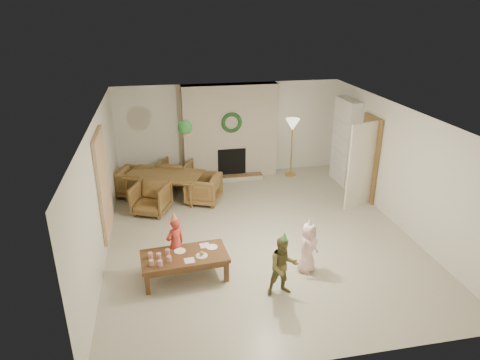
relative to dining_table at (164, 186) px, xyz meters
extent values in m
plane|color=#B7B29E|center=(1.83, -2.10, -0.31)|extent=(7.00, 7.00, 0.00)
plane|color=white|center=(1.83, -2.10, 2.19)|extent=(7.00, 7.00, 0.00)
plane|color=silver|center=(1.83, 1.40, 0.94)|extent=(7.00, 0.00, 7.00)
plane|color=silver|center=(1.83, -5.60, 0.94)|extent=(7.00, 0.00, 7.00)
plane|color=silver|center=(-1.17, -2.10, 0.94)|extent=(0.00, 7.00, 7.00)
plane|color=silver|center=(4.83, -2.10, 0.94)|extent=(0.00, 7.00, 7.00)
cube|color=#562E16|center=(1.83, 1.20, 0.94)|extent=(2.50, 0.40, 2.50)
cube|color=#593518|center=(1.83, 0.85, -0.25)|extent=(1.60, 0.30, 0.12)
cube|color=black|center=(1.83, 1.02, 0.14)|extent=(0.75, 0.12, 0.75)
torus|color=#18411C|center=(1.83, 0.97, 1.24)|extent=(0.54, 0.10, 0.54)
cylinder|color=gold|center=(3.46, 0.90, -0.30)|extent=(0.30, 0.30, 0.03)
cylinder|color=gold|center=(3.46, 0.90, 0.43)|extent=(0.03, 0.03, 1.43)
cone|color=beige|center=(3.46, 0.90, 1.12)|extent=(0.38, 0.38, 0.32)
cube|color=white|center=(4.67, 0.20, 0.79)|extent=(0.30, 1.00, 2.20)
cube|color=white|center=(4.65, 0.20, 0.14)|extent=(0.30, 0.92, 0.03)
cube|color=white|center=(4.65, 0.20, 0.54)|extent=(0.30, 0.92, 0.03)
cube|color=white|center=(4.65, 0.20, 0.94)|extent=(0.30, 0.92, 0.03)
cube|color=white|center=(4.65, 0.20, 1.34)|extent=(0.30, 0.92, 0.03)
cube|color=maroon|center=(4.63, 0.05, 0.28)|extent=(0.20, 0.40, 0.24)
cube|color=#283993|center=(4.63, 0.25, 0.68)|extent=(0.20, 0.44, 0.24)
cube|color=gold|center=(4.63, 0.10, 1.07)|extent=(0.20, 0.36, 0.22)
cube|color=brown|center=(4.79, -0.90, 0.71)|extent=(0.05, 0.86, 2.04)
cube|color=beige|center=(4.41, -1.28, 0.69)|extent=(0.77, 0.32, 2.00)
cube|color=beige|center=(-1.13, -1.90, 0.94)|extent=(0.06, 1.20, 2.00)
imported|color=brown|center=(0.00, 0.00, 0.00)|extent=(2.04, 1.63, 0.63)
imported|color=brown|center=(-0.31, -0.72, 0.03)|extent=(0.99, 1.00, 0.69)
imported|color=brown|center=(0.31, 0.72, 0.03)|extent=(0.99, 1.00, 0.69)
imported|color=brown|center=(-0.72, 0.31, 0.03)|extent=(1.00, 0.99, 0.69)
imported|color=brown|center=(0.90, -0.39, 0.03)|extent=(1.00, 0.99, 0.69)
cylinder|color=tan|center=(0.53, -0.60, 1.84)|extent=(0.01, 0.01, 0.70)
cylinder|color=#B06B38|center=(0.53, -0.60, 1.49)|extent=(0.16, 0.16, 0.12)
sphere|color=#1C5423|center=(0.53, -0.60, 1.61)|extent=(0.32, 0.32, 0.32)
cube|color=brown|center=(0.24, -3.35, 0.10)|extent=(1.51, 0.84, 0.07)
cube|color=brown|center=(0.24, -3.35, 0.02)|extent=(1.39, 0.72, 0.09)
cube|color=brown|center=(-0.39, -3.70, -0.12)|extent=(0.08, 0.08, 0.38)
cube|color=brown|center=(0.93, -3.60, -0.12)|extent=(0.08, 0.08, 0.38)
cube|color=brown|center=(-0.44, -3.11, -0.12)|extent=(0.08, 0.08, 0.38)
cube|color=brown|center=(0.88, -3.01, -0.12)|extent=(0.08, 0.08, 0.38)
cylinder|color=silver|center=(-0.30, -3.56, 0.18)|extent=(0.08, 0.08, 0.10)
cylinder|color=silver|center=(-0.32, -3.34, 0.18)|extent=(0.08, 0.08, 0.10)
cylinder|color=silver|center=(-0.16, -3.61, 0.18)|extent=(0.08, 0.08, 0.10)
cylinder|color=silver|center=(-0.18, -3.39, 0.18)|extent=(0.08, 0.08, 0.10)
cylinder|color=silver|center=(-0.01, -3.51, 0.18)|extent=(0.08, 0.08, 0.10)
cylinder|color=silver|center=(-0.03, -3.29, 0.18)|extent=(0.08, 0.08, 0.10)
cylinder|color=white|center=(0.18, -3.22, 0.14)|extent=(0.22, 0.22, 0.01)
cylinder|color=white|center=(0.53, -3.44, 0.14)|extent=(0.22, 0.22, 0.01)
cylinder|color=white|center=(0.74, -3.20, 0.14)|extent=(0.22, 0.22, 0.01)
sphere|color=tan|center=(0.53, -3.44, 0.18)|extent=(0.08, 0.08, 0.08)
cube|color=#FFBBBC|center=(0.32, -3.55, 0.14)|extent=(0.18, 0.18, 0.01)
cube|color=#FFBBBC|center=(0.62, -3.12, 0.14)|extent=(0.18, 0.18, 0.01)
imported|color=#B73227|center=(0.11, -3.06, 0.19)|extent=(0.44, 0.39, 1.00)
cone|color=gold|center=(0.11, -3.06, 0.73)|extent=(0.16, 0.16, 0.19)
imported|color=brown|center=(1.77, -4.10, 0.20)|extent=(0.51, 0.40, 1.03)
cone|color=#55C656|center=(1.77, -4.10, 0.75)|extent=(0.15, 0.15, 0.17)
imported|color=#FCC9C9|center=(2.37, -3.56, 0.15)|extent=(0.54, 0.50, 0.93)
cone|color=silver|center=(2.37, -3.56, 0.65)|extent=(0.16, 0.16, 0.17)
camera|label=1|loc=(-0.01, -9.61, 4.07)|focal=31.86mm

